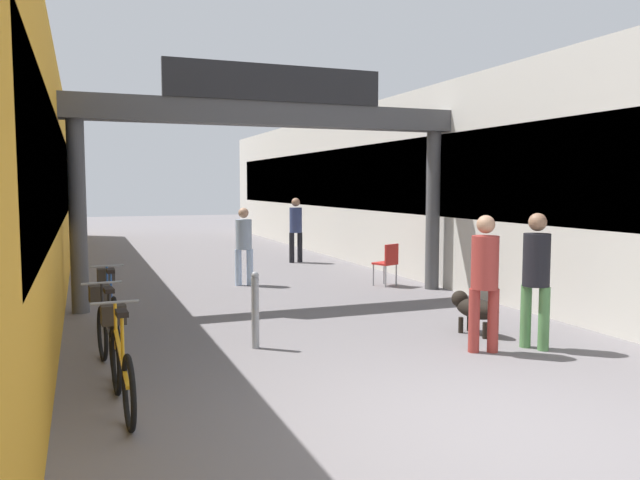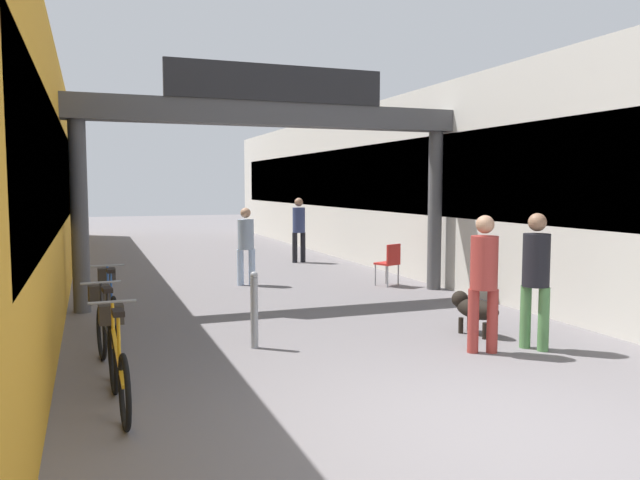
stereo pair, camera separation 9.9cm
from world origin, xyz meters
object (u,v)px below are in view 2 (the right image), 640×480
object	(u,v)px
pedestrian_companion	(536,272)
bollard_post_metal	(254,309)
pedestrian_carrying_crate	(246,241)
bicycle_black_second	(106,331)
bicycle_orange_nearest	(117,362)
pedestrian_with_dog	(484,274)
pedestrian_elderly_walking	(299,225)
dog_on_leash	(474,308)
bicycle_blue_third	(110,305)
cafe_chair_red_nearer	(390,261)

from	to	relation	value
pedestrian_companion	bollard_post_metal	world-z (taller)	pedestrian_companion
pedestrian_carrying_crate	bicycle_black_second	distance (m)	6.12
pedestrian_carrying_crate	bicycle_orange_nearest	size ratio (longest dim) A/B	0.97
pedestrian_with_dog	pedestrian_carrying_crate	world-z (taller)	pedestrian_with_dog
bollard_post_metal	pedestrian_elderly_walking	bearing A→B (deg)	67.93
pedestrian_carrying_crate	pedestrian_companion	bearing A→B (deg)	-70.54
pedestrian_carrying_crate	bicycle_orange_nearest	distance (m)	7.30
pedestrian_carrying_crate	pedestrian_elderly_walking	distance (m)	4.02
pedestrian_companion	bicycle_orange_nearest	xyz separation A→B (m)	(-5.12, -0.33, -0.57)
pedestrian_elderly_walking	bollard_post_metal	distance (m)	9.03
pedestrian_with_dog	pedestrian_elderly_walking	bearing A→B (deg)	85.55
pedestrian_with_dog	dog_on_leash	world-z (taller)	pedestrian_with_dog
bicycle_orange_nearest	bicycle_blue_third	world-z (taller)	same
bicycle_black_second	bicycle_blue_third	world-z (taller)	same
bicycle_black_second	bicycle_orange_nearest	bearing A→B (deg)	-87.04
pedestrian_companion	bicycle_blue_third	world-z (taller)	pedestrian_companion
bicycle_orange_nearest	bollard_post_metal	size ratio (longest dim) A/B	1.68
bicycle_black_second	dog_on_leash	bearing A→B (deg)	-0.57
pedestrian_carrying_crate	bicycle_orange_nearest	xyz separation A→B (m)	(-2.87, -6.69, -0.50)
bicycle_orange_nearest	pedestrian_carrying_crate	bearing A→B (deg)	66.80
pedestrian_elderly_walking	dog_on_leash	world-z (taller)	pedestrian_elderly_walking
pedestrian_with_dog	pedestrian_carrying_crate	xyz separation A→B (m)	(-1.53, 6.26, -0.06)
bicycle_black_second	bicycle_blue_third	distance (m)	1.63
pedestrian_with_dog	cafe_chair_red_nearer	distance (m)	5.26
bicycle_black_second	cafe_chair_red_nearer	size ratio (longest dim) A/B	1.89
bollard_post_metal	dog_on_leash	bearing A→B (deg)	-6.48
pedestrian_elderly_walking	bicycle_blue_third	bearing A→B (deg)	-126.04
pedestrian_elderly_walking	bicycle_blue_third	distance (m)	8.72
pedestrian_with_dog	bicycle_blue_third	xyz separation A→B (m)	(-4.37, 2.54, -0.56)
pedestrian_companion	bicycle_black_second	xyz separation A→B (m)	(-5.19, 1.02, -0.57)
pedestrian_elderly_walking	bicycle_orange_nearest	bearing A→B (deg)	-117.22
pedestrian_carrying_crate	dog_on_leash	bearing A→B (deg)	-69.75
pedestrian_carrying_crate	cafe_chair_red_nearer	world-z (taller)	pedestrian_carrying_crate
pedestrian_elderly_walking	dog_on_leash	xyz separation A→B (m)	(-0.29, -8.71, -0.65)
cafe_chair_red_nearer	dog_on_leash	bearing A→B (deg)	-100.72
pedestrian_companion	pedestrian_carrying_crate	distance (m)	6.75
pedestrian_companion	bollard_post_metal	distance (m)	3.64
bicycle_orange_nearest	bollard_post_metal	bearing A→B (deg)	43.18
bicycle_black_second	bollard_post_metal	bearing A→B (deg)	9.41
bicycle_orange_nearest	cafe_chair_red_nearer	size ratio (longest dim) A/B	1.90
pedestrian_carrying_crate	pedestrian_elderly_walking	size ratio (longest dim) A/B	0.93
pedestrian_with_dog	dog_on_leash	distance (m)	1.16
bollard_post_metal	cafe_chair_red_nearer	distance (m)	5.49
pedestrian_elderly_walking	bicycle_black_second	bearing A→B (deg)	-121.07
pedestrian_elderly_walking	dog_on_leash	distance (m)	8.74
pedestrian_with_dog	bicycle_blue_third	bearing A→B (deg)	149.80
bicycle_orange_nearest	pedestrian_with_dog	bearing A→B (deg)	5.59
bollard_post_metal	cafe_chair_red_nearer	world-z (taller)	bollard_post_metal
dog_on_leash	bicycle_orange_nearest	bearing A→B (deg)	-165.03
pedestrian_with_dog	bollard_post_metal	xyz separation A→B (m)	(-2.64, 1.22, -0.49)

